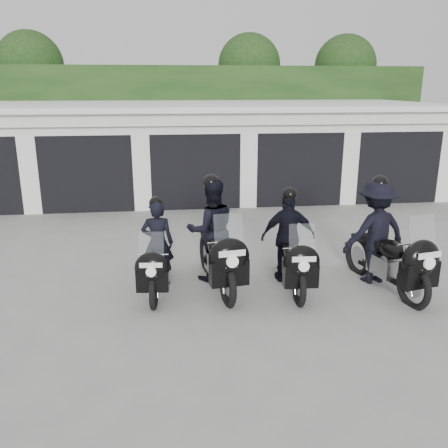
{
  "coord_description": "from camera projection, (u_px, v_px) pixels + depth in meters",
  "views": [
    {
      "loc": [
        -0.82,
        -8.18,
        3.52
      ],
      "look_at": [
        0.19,
        0.21,
        1.05
      ],
      "focal_mm": 38.0,
      "sensor_mm": 36.0,
      "label": 1
    }
  ],
  "objects": [
    {
      "name": "police_bike_d",
      "position": [
        381.0,
        239.0,
        8.5
      ],
      "size": [
        1.34,
        2.34,
        2.06
      ],
      "rotation": [
        0.0,
        0.0,
        0.21
      ],
      "color": "black",
      "rests_on": "ground"
    },
    {
      "name": "police_bike_c",
      "position": [
        290.0,
        244.0,
        8.55
      ],
      "size": [
        1.02,
        2.11,
        1.84
      ],
      "rotation": [
        0.0,
        0.0,
        -0.05
      ],
      "color": "black",
      "rests_on": "ground"
    },
    {
      "name": "background_vegetation",
      "position": [
        193.0,
        104.0,
        20.45
      ],
      "size": [
        20.0,
        3.9,
        5.8
      ],
      "color": "#163413",
      "rests_on": "ground"
    },
    {
      "name": "ground",
      "position": [
        215.0,
        281.0,
        8.88
      ],
      "size": [
        80.0,
        80.0,
        0.0
      ],
      "primitive_type": "plane",
      "color": "gray",
      "rests_on": "ground"
    },
    {
      "name": "garage_block",
      "position": [
        191.0,
        150.0,
        16.16
      ],
      "size": [
        16.4,
        6.8,
        2.96
      ],
      "color": "silver",
      "rests_on": "ground"
    },
    {
      "name": "police_bike_a",
      "position": [
        156.0,
        254.0,
        8.31
      ],
      "size": [
        0.68,
        1.96,
        1.71
      ],
      "rotation": [
        0.0,
        0.0,
        -0.08
      ],
      "color": "black",
      "rests_on": "ground"
    },
    {
      "name": "police_bike_b",
      "position": [
        214.0,
        238.0,
        8.58
      ],
      "size": [
        1.05,
        2.36,
        2.06
      ],
      "rotation": [
        0.0,
        0.0,
        0.14
      ],
      "color": "black",
      "rests_on": "ground"
    }
  ]
}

